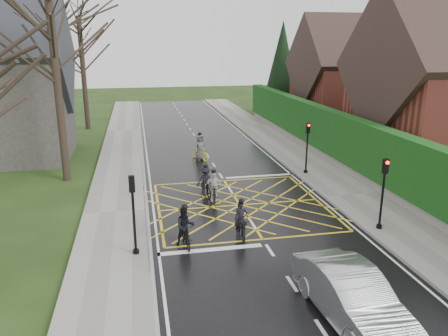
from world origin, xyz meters
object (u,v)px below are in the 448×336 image
object	(u,v)px
cyclist_mid	(206,184)
cyclist_back	(185,230)
cyclist_rear	(241,225)
cyclist_lead	(200,151)
car	(352,296)
cyclist_front	(214,190)

from	to	relation	value
cyclist_mid	cyclist_back	bearing A→B (deg)	-114.20
cyclist_rear	cyclist_lead	world-z (taller)	cyclist_lead
cyclist_mid	car	bearing A→B (deg)	-85.52
cyclist_rear	cyclist_front	world-z (taller)	cyclist_front
cyclist_mid	cyclist_front	distance (m)	1.06
cyclist_back	cyclist_rear	bearing A→B (deg)	4.04
cyclist_mid	cyclist_rear	bearing A→B (deg)	-90.74
cyclist_rear	car	distance (m)	6.39
cyclist_front	cyclist_rear	bearing A→B (deg)	-76.33
cyclist_front	car	xyz separation A→B (m)	(2.16, -10.47, 0.15)
cyclist_mid	cyclist_lead	size ratio (longest dim) A/B	0.86
cyclist_rear	cyclist_mid	world-z (taller)	cyclist_mid
car	cyclist_back	bearing A→B (deg)	121.46
cyclist_front	cyclist_back	bearing A→B (deg)	-104.19
cyclist_front	cyclist_mid	bearing A→B (deg)	111.81
cyclist_mid	cyclist_lead	distance (m)	7.14
cyclist_back	cyclist_mid	world-z (taller)	cyclist_back
cyclist_rear	cyclist_lead	size ratio (longest dim) A/B	0.83
cyclist_rear	cyclist_back	distance (m)	2.39
cyclist_rear	car	size ratio (longest dim) A/B	0.37
cyclist_front	cyclist_lead	bearing A→B (deg)	95.28
cyclist_back	cyclist_lead	world-z (taller)	cyclist_lead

